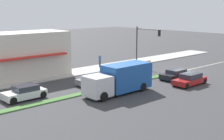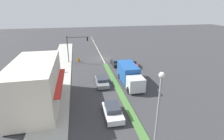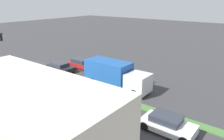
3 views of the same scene
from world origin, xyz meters
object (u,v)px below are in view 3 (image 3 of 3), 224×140
object	(u,v)px
hatchback_red	(81,64)
suv_grey	(85,95)
delivery_truck	(115,75)
sedan_dark	(60,67)
van_white	(168,124)

from	to	relation	value
hatchback_red	suv_grey	size ratio (longest dim) A/B	1.04
delivery_truck	suv_grey	size ratio (longest dim) A/B	1.80
sedan_dark	suv_grey	world-z (taller)	suv_grey
hatchback_red	suv_grey	bearing A→B (deg)	47.07
van_white	suv_grey	bearing A→B (deg)	-90.00
delivery_truck	sedan_dark	distance (m)	9.21
delivery_truck	suv_grey	xyz separation A→B (m)	(4.40, -0.31, -0.88)
suv_grey	van_white	bearing A→B (deg)	90.00
hatchback_red	van_white	bearing A→B (deg)	66.03
delivery_truck	van_white	bearing A→B (deg)	61.63
sedan_dark	suv_grey	bearing A→B (deg)	63.59
sedan_dark	suv_grey	size ratio (longest dim) A/B	0.95
delivery_truck	hatchback_red	bearing A→B (deg)	-109.19
hatchback_red	suv_grey	world-z (taller)	hatchback_red
delivery_truck	van_white	world-z (taller)	delivery_truck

